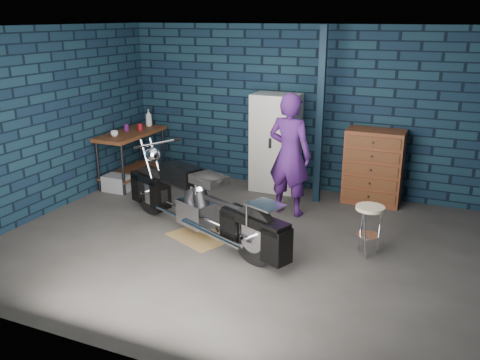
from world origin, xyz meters
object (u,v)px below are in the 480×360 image
object	(u,v)px
locker	(276,143)
person	(289,155)
shop_stool	(368,231)
storage_bin	(117,183)
workbench	(132,157)
tool_chest	(373,167)
motorcycle	(200,197)

from	to	relation	value
locker	person	bearing A→B (deg)	-60.01
locker	shop_stool	xyz separation A→B (m)	(1.89, -1.89, -0.49)
storage_bin	shop_stool	xyz separation A→B (m)	(4.29, -0.75, 0.18)
person	shop_stool	xyz separation A→B (m)	(1.34, -0.93, -0.58)
workbench	tool_chest	size ratio (longest dim) A/B	1.20
tool_chest	motorcycle	bearing A→B (deg)	-129.51
locker	motorcycle	bearing A→B (deg)	-96.15
workbench	motorcycle	distance (m)	2.72
locker	storage_bin	bearing A→B (deg)	-154.63
workbench	tool_chest	bearing A→B (deg)	9.02
motorcycle	person	bearing A→B (deg)	82.17
person	workbench	bearing A→B (deg)	2.27
workbench	locker	size ratio (longest dim) A/B	0.86
motorcycle	tool_chest	bearing A→B (deg)	74.22
workbench	person	world-z (taller)	person
workbench	person	size ratio (longest dim) A/B	0.78
storage_bin	locker	distance (m)	2.75
workbench	tool_chest	distance (m)	4.09
motorcycle	shop_stool	size ratio (longest dim) A/B	4.09
storage_bin	shop_stool	distance (m)	4.36
motorcycle	shop_stool	xyz separation A→B (m)	(2.13, 0.36, -0.25)
workbench	storage_bin	bearing A→B (deg)	-87.71
person	tool_chest	size ratio (longest dim) A/B	1.55
motorcycle	tool_chest	distance (m)	2.92
workbench	shop_stool	bearing A→B (deg)	-16.12
workbench	motorcycle	xyz separation A→B (m)	(2.18, -1.61, 0.12)
motorcycle	workbench	bearing A→B (deg)	167.31
shop_stool	motorcycle	bearing A→B (deg)	-170.32
motorcycle	locker	bearing A→B (deg)	107.57
locker	tool_chest	distance (m)	1.63
locker	tool_chest	bearing A→B (deg)	0.00
person	shop_stool	size ratio (longest dim) A/B	2.85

